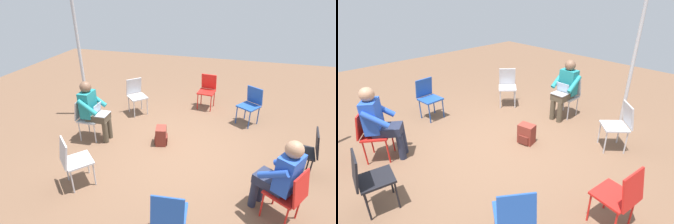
# 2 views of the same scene
# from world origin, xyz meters

# --- Properties ---
(ground_plane) EXTENTS (14.00, 14.00, 0.00)m
(ground_plane) POSITION_xyz_m (0.00, 0.00, 0.00)
(ground_plane) COLOR brown
(chair_southwest) EXTENTS (0.58, 0.59, 0.85)m
(chair_southwest) POSITION_xyz_m (-1.47, -1.31, 0.50)
(chair_southwest) COLOR #B7B7BC
(chair_southwest) RESTS_ON ground
(chair_north) EXTENTS (0.44, 0.48, 0.85)m
(chair_north) POSITION_xyz_m (0.11, 2.16, 0.50)
(chair_north) COLOR red
(chair_north) RESTS_ON ground
(chair_east) EXTENTS (0.49, 0.46, 0.85)m
(chair_east) POSITION_xyz_m (2.04, -0.06, 0.50)
(chair_east) COLOR black
(chair_east) RESTS_ON ground
(chair_south) EXTENTS (0.44, 0.47, 0.85)m
(chair_south) POSITION_xyz_m (0.24, -1.94, 0.50)
(chair_south) COLOR #1E4799
(chair_south) RESTS_ON ground
(chair_northwest) EXTENTS (0.58, 0.58, 0.85)m
(chair_northwest) POSITION_xyz_m (-1.51, 1.39, 0.50)
(chair_northwest) COLOR #B7B7BC
(chair_northwest) RESTS_ON ground
(chair_west) EXTENTS (0.44, 0.41, 0.85)m
(chair_west) POSITION_xyz_m (-2.04, 0.02, 0.50)
(chair_west) COLOR #B7B7BC
(chair_west) RESTS_ON ground
(chair_southeast) EXTENTS (0.58, 0.57, 0.85)m
(chair_southeast) POSITION_xyz_m (1.64, -1.18, 0.50)
(chair_southeast) COLOR red
(chair_southeast) RESTS_ON ground
(chair_northeast) EXTENTS (0.57, 0.58, 0.85)m
(chair_northeast) POSITION_xyz_m (1.17, 1.56, 0.50)
(chair_northeast) COLOR #1E4799
(chair_northeast) RESTS_ON ground
(person_with_laptop) EXTENTS (0.53, 0.50, 1.24)m
(person_with_laptop) POSITION_xyz_m (-1.87, 0.02, 0.69)
(person_with_laptop) COLOR #4C4233
(person_with_laptop) RESTS_ON ground
(person_in_blue) EXTENTS (0.63, 0.63, 1.24)m
(person_in_blue) POSITION_xyz_m (1.50, -1.09, 0.69)
(person_in_blue) COLOR #23283D
(person_in_blue) RESTS_ON ground
(backpack_near_laptop_user) EXTENTS (0.29, 0.32, 0.36)m
(backpack_near_laptop_user) POSITION_xyz_m (-0.52, 0.19, 0.16)
(backpack_near_laptop_user) COLOR maroon
(backpack_near_laptop_user) RESTS_ON ground
(tent_pole_far) EXTENTS (0.07, 0.07, 2.65)m
(tent_pole_far) POSITION_xyz_m (-2.63, 0.98, 1.32)
(tent_pole_far) COLOR #B2B2B7
(tent_pole_far) RESTS_ON ground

